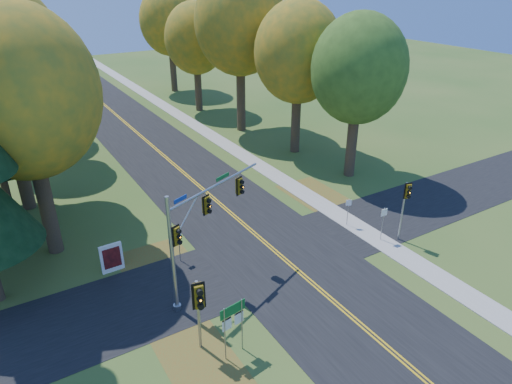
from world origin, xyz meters
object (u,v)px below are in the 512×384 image
east_signal_pole (406,197)px  route_sign_cluster (233,319)px  info_kiosk (112,258)px  traffic_mast (196,225)px

east_signal_pole → route_sign_cluster: east_signal_pole is taller
east_signal_pole → info_kiosk: east_signal_pole is taller
traffic_mast → info_kiosk: (-3.39, 4.25, -3.18)m
info_kiosk → traffic_mast: bearing=-52.7°
info_kiosk → route_sign_cluster: bearing=-73.7°
route_sign_cluster → info_kiosk: (-2.81, 8.91, -1.09)m
east_signal_pole → route_sign_cluster: (-13.32, -2.78, -1.09)m
traffic_mast → east_signal_pole: bearing=-31.6°
traffic_mast → info_kiosk: traffic_mast is taller
east_signal_pole → route_sign_cluster: 13.65m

